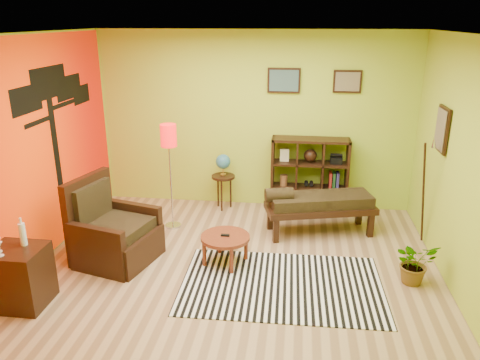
# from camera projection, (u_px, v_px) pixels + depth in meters

# --- Properties ---
(ground) EXTENTS (5.00, 5.00, 0.00)m
(ground) POSITION_uv_depth(u_px,v_px,m) (235.00, 271.00, 5.78)
(ground) COLOR tan
(ground) RESTS_ON ground
(room_shell) EXTENTS (5.04, 4.54, 2.82)m
(room_shell) POSITION_uv_depth(u_px,v_px,m) (227.00, 127.00, 5.21)
(room_shell) COLOR #A8C632
(room_shell) RESTS_ON ground
(zebra_rug) EXTENTS (2.37, 1.55, 0.01)m
(zebra_rug) POSITION_uv_depth(u_px,v_px,m) (282.00, 284.00, 5.47)
(zebra_rug) COLOR white
(zebra_rug) RESTS_ON ground
(coffee_table) EXTENTS (0.62, 0.62, 0.40)m
(coffee_table) POSITION_uv_depth(u_px,v_px,m) (225.00, 240.00, 5.85)
(coffee_table) COLOR maroon
(coffee_table) RESTS_ON ground
(armchair) EXTENTS (1.09, 1.08, 1.09)m
(armchair) POSITION_uv_depth(u_px,v_px,m) (112.00, 236.00, 5.96)
(armchair) COLOR black
(armchair) RESTS_ON ground
(side_cabinet) EXTENTS (0.56, 0.51, 0.98)m
(side_cabinet) POSITION_uv_depth(u_px,v_px,m) (20.00, 276.00, 5.01)
(side_cabinet) COLOR black
(side_cabinet) RESTS_ON ground
(floor_lamp) EXTENTS (0.23, 0.23, 1.55)m
(floor_lamp) POSITION_uv_depth(u_px,v_px,m) (169.00, 145.00, 6.59)
(floor_lamp) COLOR silver
(floor_lamp) RESTS_ON ground
(globe_table) EXTENTS (0.37, 0.37, 0.91)m
(globe_table) POSITION_uv_depth(u_px,v_px,m) (223.00, 168.00, 7.45)
(globe_table) COLOR black
(globe_table) RESTS_ON ground
(cube_shelf) EXTENTS (1.20, 0.35, 1.20)m
(cube_shelf) POSITION_uv_depth(u_px,v_px,m) (310.00, 176.00, 7.37)
(cube_shelf) COLOR black
(cube_shelf) RESTS_ON ground
(bench) EXTENTS (1.63, 0.93, 0.72)m
(bench) POSITION_uv_depth(u_px,v_px,m) (317.00, 203.00, 6.65)
(bench) COLOR black
(bench) RESTS_ON ground
(potted_plant) EXTENTS (0.62, 0.65, 0.41)m
(potted_plant) POSITION_uv_depth(u_px,v_px,m) (414.00, 267.00, 5.46)
(potted_plant) COLOR #26661E
(potted_plant) RESTS_ON ground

